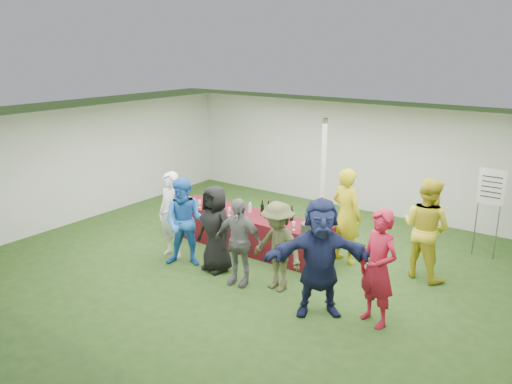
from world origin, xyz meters
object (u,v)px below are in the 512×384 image
Objects in this scene: serving_table at (248,231)px; staff_back at (426,228)px; customer_6 at (378,268)px; wine_list_sign at (491,194)px; customer_0 at (171,215)px; dump_bucket at (308,228)px; customer_4 at (278,247)px; customer_2 at (215,229)px; customer_5 at (320,257)px; customer_3 at (238,242)px; staff_pourer at (346,216)px; customer_1 at (185,222)px.

staff_back reaches higher than serving_table.
serving_table is at bearing -178.65° from customer_6.
wine_list_sign is 1.04× the size of customer_0.
dump_bucket is at bearing 24.36° from customer_0.
customer_0 is at bearing -158.59° from customer_6.
customer_4 is 1.82m from customer_6.
dump_bucket is at bearing 45.56° from customer_2.
staff_back is (-0.70, -1.60, -0.38)m from wine_list_sign.
customer_5 is at bearing -30.69° from serving_table.
dump_bucket is at bearing 50.19° from customer_3.
customer_5 reaches higher than serving_table.
customer_3 is (0.82, -1.38, 0.41)m from serving_table.
customer_3 is at bearing -121.36° from dump_bucket.
staff_pourer is 3.07m from customer_1.
wine_list_sign is 3.71m from customer_6.
customer_4 is (0.68, 0.21, 0.00)m from customer_3.
dump_bucket is 2.70m from customer_0.
customer_5 is at bearing -11.39° from customer_3.
wine_list_sign is at bearing 52.70° from customer_2.
wine_list_sign is at bearing 38.31° from customer_0.
staff_pourer is 3.41m from customer_0.
staff_back is at bearing 55.85° from customer_4.
serving_table is at bearing 112.79° from customer_5.
customer_1 is at bearing 170.22° from customer_3.
customer_3 is at bearing -2.63° from customer_0.
wine_list_sign is 2.84m from staff_pourer.
customer_3 is 0.83× the size of customer_5.
dump_bucket is 0.96m from customer_4.
staff_back is 1.14× the size of customer_2.
dump_bucket is at bearing -134.27° from wine_list_sign.
customer_5 is (1.65, -0.08, 0.16)m from customer_3.
customer_4 is at bearing -91.73° from dump_bucket.
staff_pourer reaches higher than customer_0.
staff_back is (1.84, 1.01, 0.09)m from dump_bucket.
serving_table is at bearing 53.81° from customer_0.
serving_table is 2.00× the size of wine_list_sign.
customer_5 is at bearing -30.63° from customer_1.
customer_5 is at bearing -112.57° from wine_list_sign.
dump_bucket is at bearing 90.52° from customer_5.
wine_list_sign reaches higher than customer_3.
customer_0 reaches higher than customer_4.
customer_5 is at bearing 120.82° from staff_pourer.
customer_4 is (1.50, -1.17, 0.41)m from serving_table.
customer_1 is at bearing -140.52° from wine_list_sign.
customer_4 is at bearing 3.66° from customer_0.
staff_back reaches higher than customer_6.
dump_bucket is 0.90m from staff_pourer.
serving_table is at bearing 107.09° from customer_2.
wine_list_sign reaches higher than customer_1.
serving_table is 2.20× the size of customer_2.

